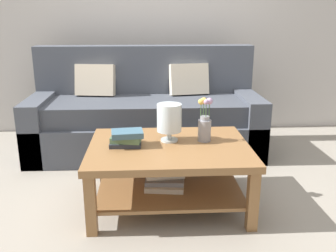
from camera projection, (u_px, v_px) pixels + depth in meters
The scene contains 7 objects.
ground_plane at pixel (158, 184), 3.14m from camera, with size 10.00×10.00×0.00m, color gray.
back_wall at pixel (153, 16), 4.33m from camera, with size 6.40×0.12×2.70m, color #BCB7B2.
couch at pixel (146, 116), 3.85m from camera, with size 2.29×0.90×1.06m.
coffee_table at pixel (169, 162), 2.73m from camera, with size 1.16×0.87×0.47m.
book_stack_main at pixel (126, 138), 2.67m from camera, with size 0.25×0.21×0.11m.
glass_hurricane_vase at pixel (169, 119), 2.74m from camera, with size 0.18×0.18×0.28m.
flower_pitcher at pixel (205, 124), 2.75m from camera, with size 0.11×0.10×0.33m.
Camera 1 is at (-0.08, -2.87, 1.38)m, focal length 39.84 mm.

